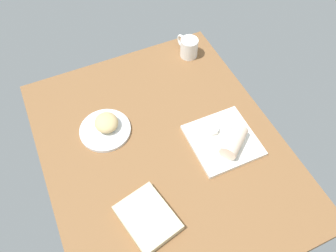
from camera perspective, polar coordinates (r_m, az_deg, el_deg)
name	(u,v)px	position (r cm, az deg, el deg)	size (l,w,h in cm)	color
dining_table	(163,150)	(133.74, -0.80, -4.09)	(110.00, 90.00, 4.00)	brown
round_plate	(105,130)	(137.95, -10.49, -0.68)	(20.41, 20.41, 1.40)	white
scone_pastry	(106,123)	(135.86, -10.31, 0.57)	(9.88, 9.30, 5.27)	tan
square_plate	(223,140)	(134.56, 9.19, -2.39)	(24.98, 24.98, 1.60)	white
sauce_cup	(212,130)	(134.35, 7.39, -0.60)	(5.27, 5.27, 2.23)	silver
breakfast_wrap	(234,141)	(130.18, 11.00, -2.52)	(6.56, 6.56, 13.14)	beige
book_stack	(148,218)	(118.45, -3.45, -15.14)	(22.99, 19.68, 2.96)	beige
coffee_mug	(189,47)	(162.24, 3.46, 13.10)	(12.96, 8.18, 9.10)	white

